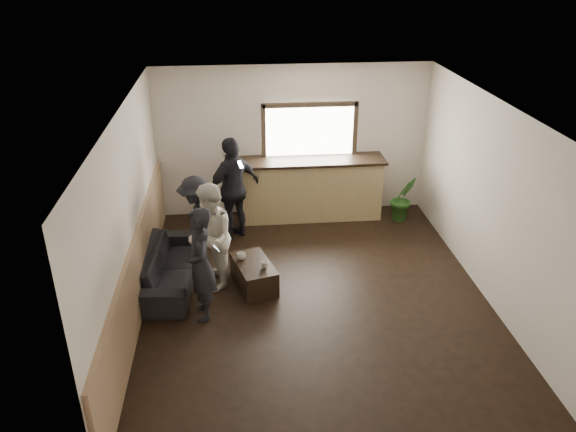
{
  "coord_description": "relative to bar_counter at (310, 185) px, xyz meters",
  "views": [
    {
      "loc": [
        -1.05,
        -6.84,
        4.67
      ],
      "look_at": [
        -0.34,
        0.4,
        1.14
      ],
      "focal_mm": 35.0,
      "sensor_mm": 36.0,
      "label": 1
    }
  ],
  "objects": [
    {
      "name": "person_b",
      "position": [
        -1.77,
        -2.26,
        0.18
      ],
      "size": [
        0.76,
        0.9,
        1.64
      ],
      "rotation": [
        0.0,
        0.0,
        -1.38
      ],
      "color": "silver",
      "rests_on": "ground"
    },
    {
      "name": "room_shell",
      "position": [
        -1.04,
        -2.7,
        0.83
      ],
      "size": [
        5.01,
        6.01,
        2.8
      ],
      "color": "silver",
      "rests_on": "ground"
    },
    {
      "name": "ground",
      "position": [
        -0.3,
        -2.7,
        -0.64
      ],
      "size": [
        5.0,
        6.0,
        0.01
      ],
      "primitive_type": "cube",
      "color": "black"
    },
    {
      "name": "person_c",
      "position": [
        -2.0,
        -1.59,
        0.11
      ],
      "size": [
        0.7,
        1.05,
        1.51
      ],
      "rotation": [
        0.0,
        0.0,
        -1.42
      ],
      "color": "black",
      "rests_on": "ground"
    },
    {
      "name": "cup_a",
      "position": [
        -1.34,
        -2.2,
        -0.19
      ],
      "size": [
        0.14,
        0.14,
        0.11
      ],
      "primitive_type": "imported",
      "rotation": [
        0.0,
        0.0,
        1.58
      ],
      "color": "silver",
      "rests_on": "coffee_table"
    },
    {
      "name": "potted_plant",
      "position": [
        1.69,
        -0.32,
        -0.21
      ],
      "size": [
        0.55,
        0.48,
        0.86
      ],
      "primitive_type": "imported",
      "rotation": [
        0.0,
        0.0,
        0.22
      ],
      "color": "#2D6623",
      "rests_on": "ground"
    },
    {
      "name": "bar_counter",
      "position": [
        0.0,
        0.0,
        0.0
      ],
      "size": [
        2.7,
        0.68,
        2.13
      ],
      "color": "tan",
      "rests_on": "ground"
    },
    {
      "name": "coffee_table",
      "position": [
        -1.16,
        -2.32,
        -0.44
      ],
      "size": [
        0.72,
        0.99,
        0.39
      ],
      "primitive_type": "cube",
      "rotation": [
        0.0,
        0.0,
        0.28
      ],
      "color": "black",
      "rests_on": "ground"
    },
    {
      "name": "person_a",
      "position": [
        -1.89,
        -3.0,
        0.17
      ],
      "size": [
        0.5,
        0.64,
        1.63
      ],
      "rotation": [
        0.0,
        0.0,
        -1.44
      ],
      "color": "black",
      "rests_on": "ground"
    },
    {
      "name": "sofa",
      "position": [
        -2.45,
        -2.12,
        -0.36
      ],
      "size": [
        0.9,
        2.01,
        0.57
      ],
      "primitive_type": "imported",
      "rotation": [
        0.0,
        0.0,
        1.5
      ],
      "color": "black",
      "rests_on": "ground"
    },
    {
      "name": "person_d",
      "position": [
        -1.42,
        -0.69,
        0.27
      ],
      "size": [
        1.12,
        1.0,
        1.82
      ],
      "rotation": [
        0.0,
        0.0,
        -2.49
      ],
      "color": "black",
      "rests_on": "ground"
    },
    {
      "name": "cup_b",
      "position": [
        -1.01,
        -2.47,
        -0.2
      ],
      "size": [
        0.14,
        0.14,
        0.1
      ],
      "primitive_type": "imported",
      "rotation": [
        0.0,
        0.0,
        2.72
      ],
      "color": "silver",
      "rests_on": "coffee_table"
    }
  ]
}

